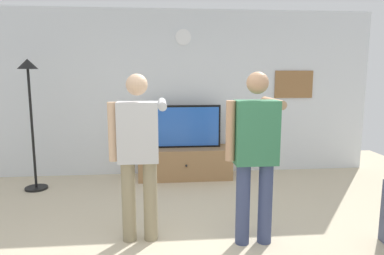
{
  "coord_description": "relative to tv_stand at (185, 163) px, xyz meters",
  "views": [
    {
      "loc": [
        -0.38,
        -2.91,
        1.71
      ],
      "look_at": [
        0.01,
        1.2,
        1.05
      ],
      "focal_mm": 32.91,
      "sensor_mm": 36.0,
      "label": 1
    }
  ],
  "objects": [
    {
      "name": "back_wall",
      "position": [
        -0.03,
        0.35,
        1.1
      ],
      "size": [
        6.4,
        0.1,
        2.7
      ],
      "primitive_type": "cube",
      "color": "silver",
      "rests_on": "ground_plane"
    },
    {
      "name": "television",
      "position": [
        -0.0,
        0.05,
        0.59
      ],
      "size": [
        1.15,
        0.07,
        0.68
      ],
      "color": "black",
      "rests_on": "tv_stand"
    },
    {
      "name": "person_standing_nearer_lamp",
      "position": [
        -0.62,
        -2.07,
        0.71
      ],
      "size": [
        0.58,
        0.78,
        1.69
      ],
      "color": "gray",
      "rests_on": "ground_plane"
    },
    {
      "name": "person_standing_nearer_couch",
      "position": [
        0.52,
        -2.24,
        0.72
      ],
      "size": [
        0.59,
        0.78,
        1.71
      ],
      "color": "#384266",
      "rests_on": "ground_plane"
    },
    {
      "name": "framed_picture",
      "position": [
        1.87,
        0.3,
        1.25
      ],
      "size": [
        0.66,
        0.04,
        0.46
      ],
      "primitive_type": "cube",
      "color": "olive"
    },
    {
      "name": "floor_lamp",
      "position": [
        -2.22,
        -0.36,
        1.1
      ],
      "size": [
        0.32,
        0.32,
        1.88
      ],
      "color": "black",
      "rests_on": "ground_plane"
    },
    {
      "name": "tv_stand",
      "position": [
        0.0,
        0.0,
        0.0
      ],
      "size": [
        1.48,
        0.54,
        0.49
      ],
      "color": "#997047",
      "rests_on": "ground_plane"
    },
    {
      "name": "wall_clock",
      "position": [
        -0.0,
        0.29,
        2.01
      ],
      "size": [
        0.25,
        0.03,
        0.25
      ],
      "primitive_type": "cylinder",
      "rotation": [
        1.57,
        0.0,
        0.0
      ],
      "color": "white"
    }
  ]
}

